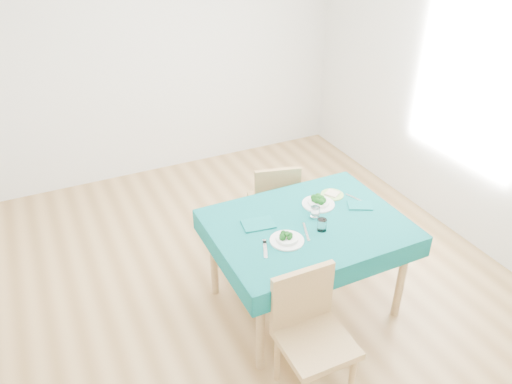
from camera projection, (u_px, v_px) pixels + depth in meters
name	position (u px, v px, depth m)	size (l,w,h in m)	color
room_shell	(256.00, 131.00, 3.46)	(4.02, 4.52, 2.73)	olive
table	(305.00, 265.00, 3.73)	(1.36, 1.03, 0.76)	#075251
chair_near	(317.00, 331.00, 2.97)	(0.42, 0.46, 1.05)	#9B7949
chair_far	(273.00, 197.00, 4.36)	(0.39, 0.42, 0.96)	#9B7949
bowl_near	(287.00, 237.00, 3.33)	(0.23, 0.23, 0.07)	white
bowl_far	(319.00, 201.00, 3.72)	(0.24, 0.24, 0.07)	white
fork_near	(265.00, 249.00, 3.27)	(0.02, 0.18, 0.00)	silver
knife_near	(306.00, 232.00, 3.44)	(0.02, 0.22, 0.00)	silver
fork_far	(310.00, 210.00, 3.67)	(0.02, 0.18, 0.00)	silver
knife_far	(358.00, 200.00, 3.79)	(0.02, 0.23, 0.00)	silver
napkin_near	(258.00, 224.00, 3.51)	(0.22, 0.16, 0.01)	#0A5B59
napkin_far	(360.00, 205.00, 3.72)	(0.18, 0.12, 0.01)	#0A5B59
tumbler_center	(315.00, 213.00, 3.57)	(0.07, 0.07, 0.09)	white
tumbler_side	(322.00, 225.00, 3.44)	(0.07, 0.07, 0.09)	white
side_plate	(332.00, 195.00, 3.85)	(0.18, 0.18, 0.01)	#91C45F
bread_slice	(332.00, 193.00, 3.85)	(0.09, 0.09, 0.01)	beige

